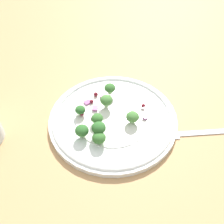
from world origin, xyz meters
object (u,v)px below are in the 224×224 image
plate (112,118)px  broccoli_floret_0 (97,119)px  fork (200,132)px  broccoli_floret_1 (80,110)px  broccoli_floret_2 (110,88)px

plate → broccoli_floret_0: broccoli_floret_0 is taller
broccoli_floret_0 → fork: (9.23, -19.24, -2.53)cm
broccoli_floret_0 → broccoli_floret_1: bearing=86.3°
plate → broccoli_floret_1: 6.98cm
fork → broccoli_floret_1: bearing=110.7°
broccoli_floret_2 → fork: size_ratio=0.15×
broccoli_floret_2 → broccoli_floret_0: bearing=-166.8°
plate → broccoli_floret_1: (-2.89, 6.07, 1.89)cm
broccoli_floret_1 → broccoli_floret_2: size_ratio=0.87×
plate → broccoli_floret_1: size_ratio=12.50×
plate → broccoli_floret_0: bearing=152.2°
fork → plate: bearing=109.0°
broccoli_floret_0 → broccoli_floret_1: broccoli_floret_0 is taller
plate → fork: bearing=-71.0°
plate → broccoli_floret_2: broccoli_floret_2 is taller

